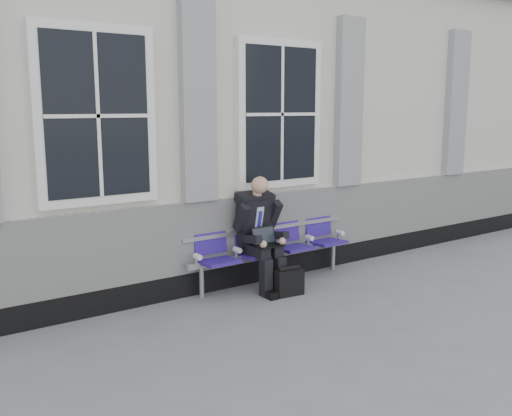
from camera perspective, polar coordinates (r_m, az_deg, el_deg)
ground at (r=6.77m, az=7.44°, el=-10.28°), size 70.00×70.00×0.00m
station_building at (r=9.20m, az=-7.23°, el=9.22°), size 14.40×4.40×4.49m
bench at (r=7.67m, az=1.59°, el=-3.46°), size 2.60×0.47×0.91m
businessman at (r=7.33m, az=0.35°, el=-2.15°), size 0.61×0.81×1.48m
briefcase at (r=7.24m, az=3.33°, el=-7.40°), size 0.38×0.20×0.38m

